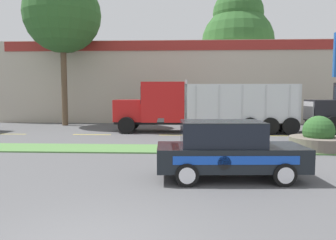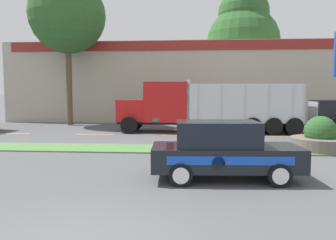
% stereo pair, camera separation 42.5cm
% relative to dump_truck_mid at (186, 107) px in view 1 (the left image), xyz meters
% --- Properties ---
extents(grass_verge, '(120.00, 2.19, 0.06)m').
position_rel_dump_truck_mid_xyz_m(grass_verge, '(-1.75, -6.79, -1.61)').
color(grass_verge, '#517F42').
rests_on(grass_verge, ground_plane).
extents(centre_line_3, '(2.40, 0.14, 0.01)m').
position_rel_dump_truck_mid_xyz_m(centre_line_3, '(-11.24, -1.70, -1.63)').
color(centre_line_3, yellow).
rests_on(centre_line_3, ground_plane).
extents(centre_line_4, '(2.40, 0.14, 0.01)m').
position_rel_dump_truck_mid_xyz_m(centre_line_4, '(-5.84, -1.70, -1.63)').
color(centre_line_4, yellow).
rests_on(centre_line_4, ground_plane).
extents(centre_line_5, '(2.40, 0.14, 0.01)m').
position_rel_dump_truck_mid_xyz_m(centre_line_5, '(-0.44, -1.70, -1.63)').
color(centre_line_5, yellow).
rests_on(centre_line_5, ground_plane).
extents(centre_line_6, '(2.40, 0.14, 0.01)m').
position_rel_dump_truck_mid_xyz_m(centre_line_6, '(4.96, -1.70, -1.63)').
color(centre_line_6, yellow).
rests_on(centre_line_6, ground_plane).
extents(dump_truck_mid, '(11.85, 2.62, 3.43)m').
position_rel_dump_truck_mid_xyz_m(dump_truck_mid, '(0.00, 0.00, 0.00)').
color(dump_truck_mid, black).
rests_on(dump_truck_mid, ground_plane).
extents(rally_car, '(4.50, 2.07, 1.80)m').
position_rel_dump_truck_mid_xyz_m(rally_car, '(1.21, -11.78, -0.74)').
color(rally_car, black).
rests_on(rally_car, ground_plane).
extents(stone_planter, '(2.52, 2.52, 1.57)m').
position_rel_dump_truck_mid_xyz_m(stone_planter, '(5.99, -6.61, -1.10)').
color(stone_planter, '#6B6056').
rests_on(stone_planter, ground_plane).
extents(store_building_backdrop, '(33.87, 12.10, 6.97)m').
position_rel_dump_truck_mid_xyz_m(store_building_backdrop, '(0.67, 11.97, 1.85)').
color(store_building_backdrop, '#BCB29E').
rests_on(store_building_backdrop, ground_plane).
extents(tree_behind_left, '(6.74, 6.74, 12.32)m').
position_rel_dump_truck_mid_xyz_m(tree_behind_left, '(4.91, 10.02, 6.30)').
color(tree_behind_left, brown).
rests_on(tree_behind_left, ground_plane).
extents(tree_behind_centre, '(5.94, 5.94, 13.13)m').
position_rel_dump_truck_mid_xyz_m(tree_behind_centre, '(-9.59, 3.94, 7.62)').
color(tree_behind_centre, brown).
rests_on(tree_behind_centre, ground_plane).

